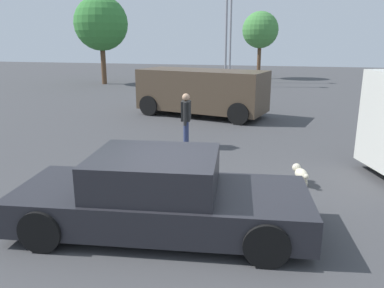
{
  "coord_description": "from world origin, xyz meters",
  "views": [
    {
      "loc": [
        1.72,
        -5.31,
        2.98
      ],
      "look_at": [
        -0.11,
        2.04,
        0.9
      ],
      "focal_mm": 35.92,
      "sensor_mm": 36.0,
      "label": 1
    }
  ],
  "objects_px": {
    "pedestrian": "(186,116)",
    "dog": "(300,173)",
    "sedan_foreground": "(160,196)",
    "suv_dark": "(202,91)",
    "light_post_near": "(227,14)",
    "light_post_far": "(231,8)"
  },
  "relations": [
    {
      "from": "suv_dark",
      "to": "pedestrian",
      "type": "relative_size",
      "value": 3.47
    },
    {
      "from": "light_post_far",
      "to": "pedestrian",
      "type": "bearing_deg",
      "value": -85.56
    },
    {
      "from": "pedestrian",
      "to": "dog",
      "type": "bearing_deg",
      "value": -44.34
    },
    {
      "from": "sedan_foreground",
      "to": "light_post_near",
      "type": "bearing_deg",
      "value": 89.16
    },
    {
      "from": "light_post_far",
      "to": "light_post_near",
      "type": "bearing_deg",
      "value": -87.78
    },
    {
      "from": "suv_dark",
      "to": "pedestrian",
      "type": "distance_m",
      "value": 4.65
    },
    {
      "from": "suv_dark",
      "to": "light_post_near",
      "type": "distance_m",
      "value": 10.49
    },
    {
      "from": "pedestrian",
      "to": "light_post_near",
      "type": "relative_size",
      "value": 0.23
    },
    {
      "from": "pedestrian",
      "to": "sedan_foreground",
      "type": "bearing_deg",
      "value": -88.02
    },
    {
      "from": "sedan_foreground",
      "to": "suv_dark",
      "type": "relative_size",
      "value": 0.9
    },
    {
      "from": "dog",
      "to": "sedan_foreground",
      "type": "bearing_deg",
      "value": 116.06
    },
    {
      "from": "light_post_near",
      "to": "light_post_far",
      "type": "distance_m",
      "value": 2.54
    },
    {
      "from": "dog",
      "to": "light_post_near",
      "type": "bearing_deg",
      "value": -8.82
    },
    {
      "from": "pedestrian",
      "to": "light_post_near",
      "type": "xyz_separation_m",
      "value": [
        -1.22,
        14.49,
        3.57
      ]
    },
    {
      "from": "suv_dark",
      "to": "sedan_foreground",
      "type": "bearing_deg",
      "value": 111.76
    },
    {
      "from": "light_post_near",
      "to": "pedestrian",
      "type": "bearing_deg",
      "value": -85.19
    },
    {
      "from": "sedan_foreground",
      "to": "suv_dark",
      "type": "height_order",
      "value": "suv_dark"
    },
    {
      "from": "dog",
      "to": "pedestrian",
      "type": "bearing_deg",
      "value": 30.41
    },
    {
      "from": "sedan_foreground",
      "to": "pedestrian",
      "type": "distance_m",
      "value": 4.94
    },
    {
      "from": "dog",
      "to": "light_post_near",
      "type": "xyz_separation_m",
      "value": [
        -4.3,
        16.76,
        4.21
      ]
    },
    {
      "from": "sedan_foreground",
      "to": "dog",
      "type": "xyz_separation_m",
      "value": [
        2.23,
        2.59,
        -0.33
      ]
    },
    {
      "from": "sedan_foreground",
      "to": "dog",
      "type": "bearing_deg",
      "value": 42.32
    }
  ]
}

